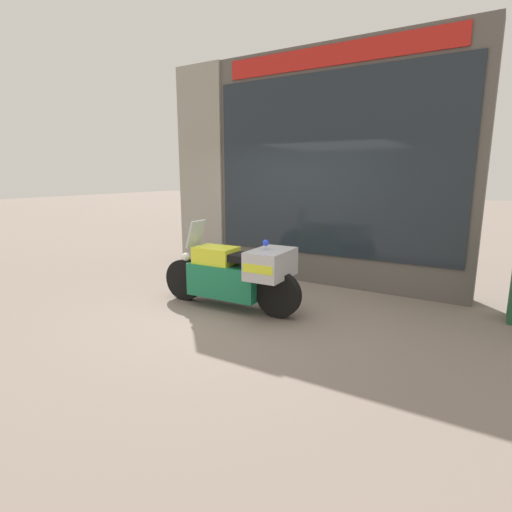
{
  "coord_description": "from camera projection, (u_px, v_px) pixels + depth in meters",
  "views": [
    {
      "loc": [
        3.01,
        -4.66,
        1.94
      ],
      "look_at": [
        -0.1,
        0.42,
        0.71
      ],
      "focal_mm": 28.0,
      "sensor_mm": 36.0,
      "label": 1
    }
  ],
  "objects": [
    {
      "name": "shop_building",
      "position": [
        285.0,
        170.0,
        7.31
      ],
      "size": [
        5.59,
        0.55,
        4.01
      ],
      "color": "#56514C",
      "rests_on": "ground"
    },
    {
      "name": "paramedic_motorcycle",
      "position": [
        237.0,
        273.0,
        5.71
      ],
      "size": [
        2.27,
        0.78,
        1.26
      ],
      "rotation": [
        0.0,
        0.0,
        3.18
      ],
      "color": "black",
      "rests_on": "ground"
    },
    {
      "name": "window_display",
      "position": [
        329.0,
        256.0,
        7.19
      ],
      "size": [
        4.08,
        0.3,
        2.05
      ],
      "color": "slate",
      "rests_on": "ground"
    },
    {
      "name": "ground_plane",
      "position": [
        247.0,
        309.0,
        5.83
      ],
      "size": [
        60.0,
        60.0,
        0.0
      ],
      "primitive_type": "plane",
      "color": "gray"
    }
  ]
}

